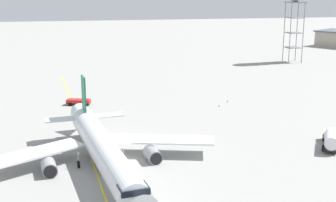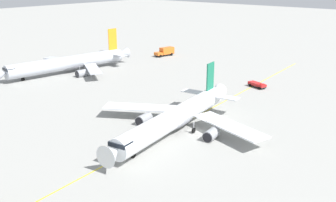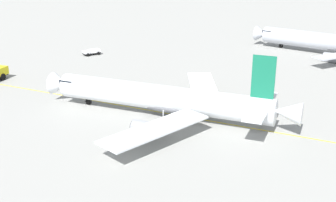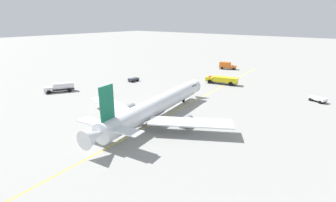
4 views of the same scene
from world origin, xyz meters
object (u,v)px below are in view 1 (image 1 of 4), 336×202
object	(u,v)px
airliner_main	(102,150)
safety_cone_near	(219,105)
fuel_tanker_truck	(331,138)
ops_pickup_truck	(78,101)
safety_cone_mid	(228,101)

from	to	relation	value
airliner_main	safety_cone_near	bearing A→B (deg)	130.38
airliner_main	fuel_tanker_truck	size ratio (longest dim) A/B	4.81
ops_pickup_truck	safety_cone_mid	distance (m)	33.51
airliner_main	safety_cone_near	distance (m)	41.23
ops_pickup_truck	safety_cone_near	bearing A→B (deg)	2.98
airliner_main	ops_pickup_truck	xyz separation A→B (m)	(-2.74, 38.40, -1.98)
fuel_tanker_truck	safety_cone_near	size ratio (longest dim) A/B	15.46
safety_cone_mid	airliner_main	bearing A→B (deg)	-131.69
airliner_main	ops_pickup_truck	world-z (taller)	airliner_main
fuel_tanker_truck	safety_cone_mid	bearing A→B (deg)	41.46
airliner_main	fuel_tanker_truck	world-z (taller)	airliner_main
airliner_main	safety_cone_mid	size ratio (longest dim) A/B	74.32
fuel_tanker_truck	ops_pickup_truck	xyz separation A→B (m)	(-39.85, 36.98, -0.76)
ops_pickup_truck	safety_cone_near	size ratio (longest dim) A/B	10.08
safety_cone_near	safety_cone_mid	world-z (taller)	same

